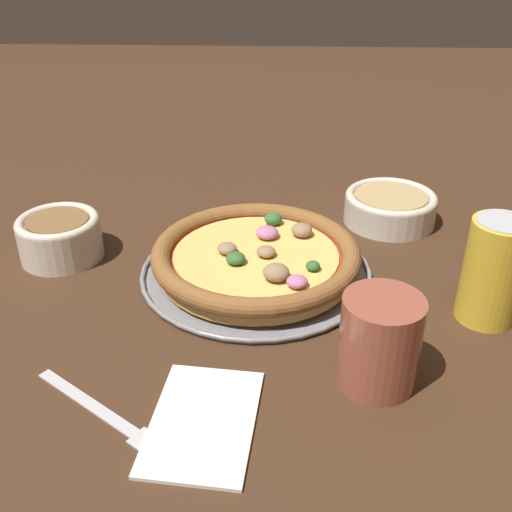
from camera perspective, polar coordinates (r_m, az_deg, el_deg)
The scene contains 9 objects.
ground_plane at distance 0.77m, azimuth 0.00°, elevation -1.78°, with size 3.00×3.00×0.00m, color #3D2616.
pizza_tray at distance 0.77m, azimuth 0.00°, elevation -1.49°, with size 0.30×0.30×0.01m.
pizza at distance 0.76m, azimuth 0.05°, elevation -0.05°, with size 0.27×0.27×0.04m.
bowl_near at distance 0.92m, azimuth 12.66°, elevation 4.65°, with size 0.13×0.13×0.05m.
bowl_far at distance 0.84m, azimuth -18.19°, elevation 1.87°, with size 0.11×0.11×0.06m.
drinking_cup at distance 0.59m, azimuth 11.68°, elevation -8.00°, with size 0.08×0.08×0.10m.
napkin at distance 0.57m, azimuth -5.06°, elevation -15.27°, with size 0.15×0.11×0.01m.
fork at distance 0.59m, azimuth -13.72°, elevation -14.67°, with size 0.12×0.16×0.00m.
beverage_can at distance 0.71m, azimuth 21.66°, elevation -1.33°, with size 0.07×0.07×0.12m.
Camera 1 is at (0.66, 0.03, 0.41)m, focal length 42.00 mm.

